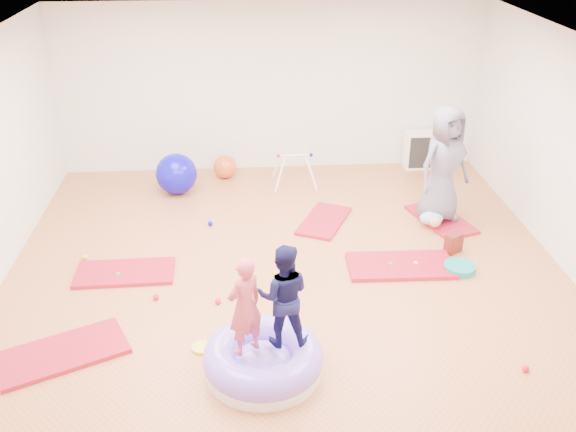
{
  "coord_description": "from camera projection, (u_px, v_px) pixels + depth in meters",
  "views": [
    {
      "loc": [
        -0.5,
        -6.36,
        4.27
      ],
      "look_at": [
        0.0,
        0.3,
        0.9
      ],
      "focal_mm": 40.0,
      "sensor_mm": 36.0,
      "label": 1
    }
  ],
  "objects": [
    {
      "name": "room",
      "position": [
        290.0,
        187.0,
        6.99
      ],
      "size": [
        7.01,
        8.01,
        2.81
      ],
      "color": "#C57640",
      "rests_on": "ground"
    },
    {
      "name": "gym_mat_front_left",
      "position": [
        63.0,
        353.0,
        6.61
      ],
      "size": [
        1.43,
        1.12,
        0.05
      ],
      "primitive_type": "cube",
      "rotation": [
        0.0,
        0.0,
        0.44
      ],
      "color": "#B50D1C",
      "rests_on": "ground"
    },
    {
      "name": "gym_mat_mid_left",
      "position": [
        125.0,
        273.0,
        8.01
      ],
      "size": [
        1.22,
        0.63,
        0.05
      ],
      "primitive_type": "cube",
      "rotation": [
        0.0,
        0.0,
        0.02
      ],
      "color": "#B50D1C",
      "rests_on": "ground"
    },
    {
      "name": "gym_mat_center_back",
      "position": [
        324.0,
        221.0,
        9.29
      ],
      "size": [
        0.94,
        1.19,
        0.04
      ],
      "primitive_type": "cube",
      "rotation": [
        0.0,
        0.0,
        1.13
      ],
      "color": "#B50D1C",
      "rests_on": "ground"
    },
    {
      "name": "gym_mat_right",
      "position": [
        401.0,
        266.0,
        8.16
      ],
      "size": [
        1.36,
        0.71,
        0.06
      ],
      "primitive_type": "cube",
      "rotation": [
        0.0,
        0.0,
        -0.03
      ],
      "color": "#B50D1C",
      "rests_on": "ground"
    },
    {
      "name": "gym_mat_rear_right",
      "position": [
        441.0,
        219.0,
        9.32
      ],
      "size": [
        0.87,
        1.23,
        0.05
      ],
      "primitive_type": "cube",
      "rotation": [
        0.0,
        0.0,
        1.88
      ],
      "color": "#B50D1C",
      "rests_on": "ground"
    },
    {
      "name": "inflatable_cushion",
      "position": [
        263.0,
        360.0,
        6.34
      ],
      "size": [
        1.19,
        1.19,
        0.38
      ],
      "rotation": [
        0.0,
        0.0,
        0.18
      ],
      "color": "white",
      "rests_on": "ground"
    },
    {
      "name": "child_pink",
      "position": [
        245.0,
        302.0,
        5.98
      ],
      "size": [
        0.45,
        0.42,
        1.03
      ],
      "primitive_type": "imported",
      "rotation": [
        0.0,
        0.0,
        3.76
      ],
      "color": "#C84657",
      "rests_on": "inflatable_cushion"
    },
    {
      "name": "child_navy",
      "position": [
        283.0,
        291.0,
        6.09
      ],
      "size": [
        0.57,
        0.46,
        1.08
      ],
      "primitive_type": "imported",
      "rotation": [
        0.0,
        0.0,
        3.04
      ],
      "color": "#121341",
      "rests_on": "inflatable_cushion"
    },
    {
      "name": "adult_caregiver",
      "position": [
        444.0,
        165.0,
        8.94
      ],
      "size": [
        0.96,
        0.82,
        1.67
      ],
      "primitive_type": "imported",
      "rotation": [
        0.0,
        0.0,
        0.43
      ],
      "color": "slate",
      "rests_on": "gym_mat_rear_right"
    },
    {
      "name": "infant",
      "position": [
        432.0,
        219.0,
        9.06
      ],
      "size": [
        0.34,
        0.35,
        0.2
      ],
      "color": "#91C4E2",
      "rests_on": "gym_mat_rear_right"
    },
    {
      "name": "ball_pit_balls",
      "position": [
        258.0,
        285.0,
        7.74
      ],
      "size": [
        4.91,
        3.47,
        0.07
      ],
      "color": "#0D08C1",
      "rests_on": "ground"
    },
    {
      "name": "exercise_ball_blue",
      "position": [
        176.0,
        174.0,
        10.07
      ],
      "size": [
        0.65,
        0.65,
        0.65
      ],
      "primitive_type": "sphere",
      "color": "#0D08C1",
      "rests_on": "ground"
    },
    {
      "name": "exercise_ball_orange",
      "position": [
        225.0,
        167.0,
        10.67
      ],
      "size": [
        0.39,
        0.39,
        0.39
      ],
      "primitive_type": "sphere",
      "color": "#DA5225",
      "rests_on": "ground"
    },
    {
      "name": "infant_play_gym",
      "position": [
        295.0,
        165.0,
        10.31
      ],
      "size": [
        0.7,
        0.67,
        0.54
      ],
      "rotation": [
        0.0,
        0.0,
        -0.24
      ],
      "color": "white",
      "rests_on": "ground"
    },
    {
      "name": "cube_shelf",
      "position": [
        423.0,
        150.0,
        11.02
      ],
      "size": [
        0.64,
        0.32,
        0.64
      ],
      "color": "white",
      "rests_on": "ground"
    },
    {
      "name": "balance_disc",
      "position": [
        459.0,
        268.0,
        8.08
      ],
      "size": [
        0.4,
        0.4,
        0.09
      ],
      "primitive_type": "cylinder",
      "color": "#148C81",
      "rests_on": "ground"
    },
    {
      "name": "backpack",
      "position": [
        454.0,
        243.0,
        8.47
      ],
      "size": [
        0.27,
        0.24,
        0.26
      ],
      "primitive_type": "cube",
      "rotation": [
        0.0,
        0.0,
        0.58
      ],
      "color": "#B22F1E",
      "rests_on": "ground"
    },
    {
      "name": "yellow_toy",
      "position": [
        202.0,
        348.0,
        6.71
      ],
      "size": [
        0.22,
        0.22,
        0.03
      ],
      "primitive_type": "cylinder",
      "color": "yellow",
      "rests_on": "ground"
    }
  ]
}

